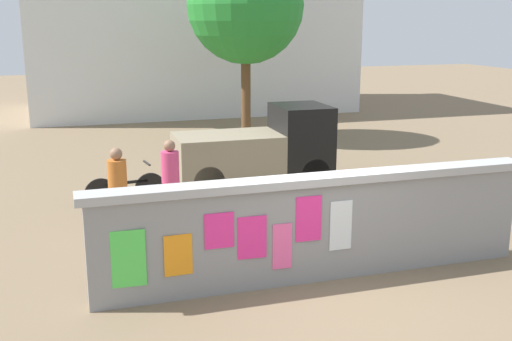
% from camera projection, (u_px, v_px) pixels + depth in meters
% --- Properties ---
extents(ground, '(60.00, 60.00, 0.00)m').
position_uv_depth(ground, '(201.00, 164.00, 16.85)').
color(ground, '#7A664C').
extents(poster_wall, '(6.91, 0.42, 1.61)m').
position_uv_depth(poster_wall, '(318.00, 226.00, 9.24)').
color(poster_wall, gray).
rests_on(poster_wall, ground).
extents(auto_rickshaw_truck, '(3.62, 1.55, 1.85)m').
position_uv_depth(auto_rickshaw_truck, '(261.00, 147.00, 14.52)').
color(auto_rickshaw_truck, black).
rests_on(auto_rickshaw_truck, ground).
extents(motorcycle, '(1.90, 0.56, 0.87)m').
position_uv_depth(motorcycle, '(276.00, 222.00, 10.55)').
color(motorcycle, black).
rests_on(motorcycle, ground).
extents(bicycle_near, '(1.65, 0.61, 0.95)m').
position_uv_depth(bicycle_near, '(411.00, 204.00, 11.94)').
color(bicycle_near, black).
rests_on(bicycle_near, ground).
extents(bicycle_far, '(1.70, 0.44, 0.95)m').
position_uv_depth(bicycle_far, '(126.00, 189.00, 12.95)').
color(bicycle_far, black).
rests_on(bicycle_far, ground).
extents(person_walking, '(0.47, 0.47, 1.62)m').
position_uv_depth(person_walking, '(170.00, 173.00, 11.77)').
color(person_walking, '#3F994C').
rests_on(person_walking, ground).
extents(person_bystander, '(0.42, 0.42, 1.62)m').
position_uv_depth(person_bystander, '(118.00, 183.00, 11.08)').
color(person_bystander, '#BF6626').
rests_on(person_bystander, ground).
extents(tree_roadside, '(3.65, 3.65, 6.06)m').
position_uv_depth(tree_roadside, '(246.00, 5.00, 19.28)').
color(tree_roadside, brown).
rests_on(tree_roadside, ground).
extents(building_background, '(13.32, 7.01, 7.94)m').
position_uv_depth(building_background, '(188.00, 14.00, 26.31)').
color(building_background, silver).
rests_on(building_background, ground).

